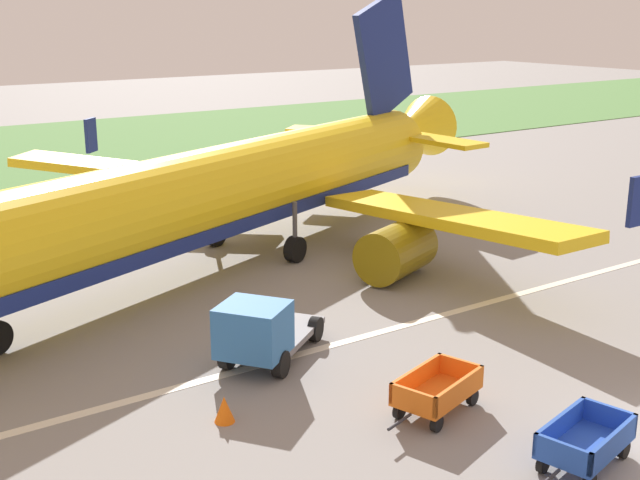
% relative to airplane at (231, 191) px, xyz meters
% --- Properties ---
extents(grass_strip, '(220.00, 28.00, 0.06)m').
position_rel_airplane_xyz_m(grass_strip, '(2.11, 34.02, -3.02)').
color(grass_strip, '#518442').
rests_on(grass_strip, ground).
extents(apron_stripe, '(120.00, 0.36, 0.01)m').
position_rel_airplane_xyz_m(apron_stripe, '(2.11, -9.70, -3.05)').
color(apron_stripe, silver).
rests_on(apron_stripe, ground).
extents(airplane, '(36.11, 29.45, 11.34)m').
position_rel_airplane_xyz_m(airplane, '(0.00, 0.00, 0.00)').
color(airplane, yellow).
rests_on(airplane, ground).
extents(baggage_cart_third_in_row, '(3.62, 1.94, 1.07)m').
position_rel_airplane_xyz_m(baggage_cart_third_in_row, '(-0.97, -18.83, -2.45)').
color(baggage_cart_third_in_row, '#234CB2').
rests_on(baggage_cart_third_in_row, ground).
extents(baggage_cart_fourth_in_row, '(3.61, 2.07, 1.07)m').
position_rel_airplane_xyz_m(baggage_cart_fourth_in_row, '(-2.01, -14.89, -2.45)').
color(baggage_cart_fourth_in_row, orange).
rests_on(baggage_cart_fourth_in_row, ground).
extents(service_truck_beside_carts, '(4.67, 4.09, 2.10)m').
position_rel_airplane_xyz_m(service_truck_beside_carts, '(-4.36, -9.75, -1.95)').
color(service_truck_beside_carts, slate).
rests_on(service_truck_beside_carts, ground).
extents(traffic_cone_near_plane, '(0.54, 0.54, 0.71)m').
position_rel_airplane_xyz_m(traffic_cone_near_plane, '(-6.90, -12.21, -2.70)').
color(traffic_cone_near_plane, orange).
rests_on(traffic_cone_near_plane, ground).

